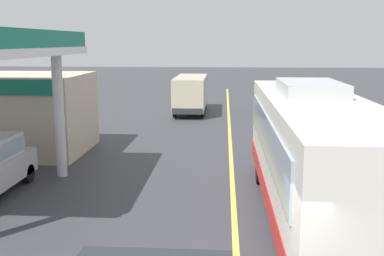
% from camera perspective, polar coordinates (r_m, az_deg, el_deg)
% --- Properties ---
extents(ground, '(120.00, 120.00, 0.00)m').
position_cam_1_polar(ground, '(27.08, 4.66, 0.57)').
color(ground, '#38383D').
extents(lane_divider_stripe, '(0.16, 50.00, 0.01)m').
position_cam_1_polar(lane_divider_stripe, '(22.18, 4.78, -1.70)').
color(lane_divider_stripe, '#D8CC4C').
rests_on(lane_divider_stripe, ground).
extents(coach_bus_main, '(2.60, 11.04, 3.69)m').
position_cam_1_polar(coach_bus_main, '(12.47, 15.00, -3.78)').
color(coach_bus_main, silver).
rests_on(coach_bus_main, ground).
extents(minibus_opposing_lane, '(2.04, 6.13, 2.44)m').
position_cam_1_polar(minibus_opposing_lane, '(30.96, -0.15, 4.64)').
color(minibus_opposing_lane, '#BFB799').
rests_on(minibus_opposing_lane, ground).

